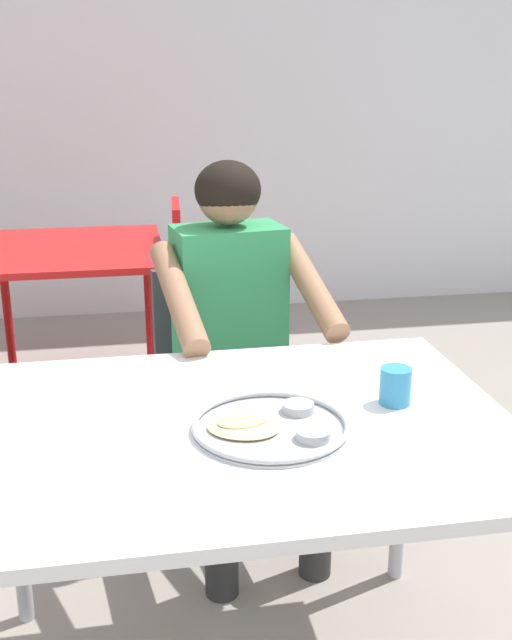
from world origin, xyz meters
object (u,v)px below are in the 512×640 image
object	(u,v)px
chair_foreground	(221,369)
table_background_red	(71,264)
table_foreground	(237,451)
drinking_cup	(395,385)
thali_tray	(271,425)
chair_red_right	(202,282)
diner_foreground	(238,324)

from	to	relation	value
chair_foreground	table_background_red	xyz separation A→B (m)	(-0.55, 1.08, 0.14)
table_background_red	table_foreground	bearing A→B (deg)	-77.17
chair_foreground	table_foreground	bearing A→B (deg)	-95.54
drinking_cup	thali_tray	bearing A→B (deg)	-164.63
table_foreground	chair_foreground	bearing A→B (deg)	84.46
drinking_cup	chair_red_right	xyz separation A→B (m)	(-0.23, 1.98, -0.28)
diner_foreground	table_background_red	size ratio (longest dim) A/B	1.35
drinking_cup	table_background_red	distance (m)	2.17
diner_foreground	thali_tray	bearing A→B (deg)	-93.66
table_background_red	chair_red_right	size ratio (longest dim) A/B	1.01
chair_foreground	chair_red_right	size ratio (longest dim) A/B	0.93
table_foreground	table_background_red	xyz separation A→B (m)	(-0.46, 2.03, -0.05)
chair_red_right	diner_foreground	bearing A→B (deg)	-91.28
thali_tray	drinking_cup	xyz separation A→B (m)	(0.31, 0.08, 0.04)
drinking_cup	diner_foreground	xyz separation A→B (m)	(-0.26, 0.70, -0.07)
table_foreground	thali_tray	world-z (taller)	thali_tray
thali_tray	chair_red_right	size ratio (longest dim) A/B	0.38
chair_foreground	diner_foreground	distance (m)	0.32
chair_red_right	thali_tray	bearing A→B (deg)	-92.19
chair_foreground	diner_foreground	world-z (taller)	diner_foreground
table_background_red	chair_red_right	bearing A→B (deg)	-1.57
chair_foreground	diner_foreground	xyz separation A→B (m)	(0.02, -0.22, 0.24)
table_background_red	diner_foreground	bearing A→B (deg)	-65.95
drinking_cup	chair_foreground	distance (m)	1.01
drinking_cup	chair_red_right	bearing A→B (deg)	96.62
table_foreground	chair_foreground	world-z (taller)	chair_foreground
thali_tray	diner_foreground	world-z (taller)	diner_foreground
chair_foreground	table_background_red	size ratio (longest dim) A/B	0.92
thali_tray	table_background_red	xyz separation A→B (m)	(-0.53, 2.08, -0.14)
thali_tray	chair_foreground	distance (m)	1.04
drinking_cup	diner_foreground	world-z (taller)	diner_foreground
drinking_cup	chair_red_right	size ratio (longest dim) A/B	0.10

